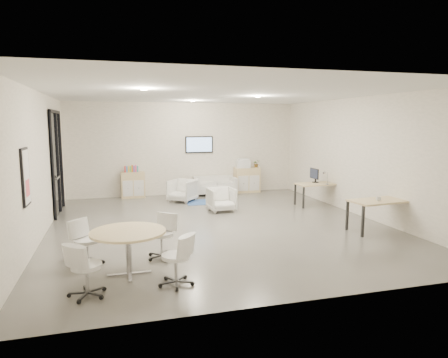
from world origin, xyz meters
name	(u,v)px	position (x,y,z in m)	size (l,w,h in m)	color
room_shell	(218,160)	(0.00, 0.00, 1.60)	(9.60, 10.60, 4.80)	#5A5852
glass_door	(57,159)	(-3.95, 2.51, 1.50)	(0.09, 1.90, 2.85)	black
artwork	(26,177)	(-3.97, -1.60, 1.55)	(0.05, 0.54, 1.04)	black
wall_tv	(199,145)	(0.50, 4.46, 1.75)	(0.98, 0.06, 0.58)	black
ceiling_spots	(202,96)	(-0.20, 0.83, 3.18)	(3.14, 4.14, 0.03)	#FFEAC6
sideboard_left	(133,185)	(-1.83, 4.27, 0.44)	(0.78, 0.40, 0.87)	tan
sideboard_right	(247,180)	(2.22, 4.26, 0.45)	(0.90, 0.44, 0.90)	tan
books	(131,169)	(-1.87, 4.28, 0.98)	(0.45, 0.14, 0.22)	red
printer	(243,163)	(2.07, 4.26, 1.06)	(0.53, 0.46, 0.34)	white
loveseat	(215,186)	(0.98, 4.13, 0.30)	(1.46, 0.73, 0.55)	silver
blue_rug	(207,202)	(0.40, 2.85, 0.01)	(1.34, 0.89, 0.01)	navy
armchair_left	(182,190)	(-0.35, 3.16, 0.39)	(0.76, 0.71, 0.78)	silver
armchair_right	(221,198)	(0.49, 1.46, 0.37)	(0.72, 0.67, 0.74)	silver
desk_rear	(318,185)	(3.53, 1.43, 0.62)	(1.35, 0.74, 0.69)	tan
desk_front	(380,203)	(3.47, -1.61, 0.67)	(1.49, 0.86, 0.74)	tan
monitor	(314,175)	(3.49, 1.58, 0.92)	(0.20, 0.50, 0.44)	black
round_table	(128,236)	(-2.26, -2.80, 0.67)	(1.23, 1.23, 0.75)	tan
meeting_chairs	(129,251)	(-2.26, -2.80, 0.41)	(2.19, 2.19, 0.82)	white
plant_cabinet	(256,164)	(2.58, 4.25, 1.01)	(0.25, 0.27, 0.21)	#3F7F3F
plant_floor	(69,256)	(-3.31, -1.76, 0.07)	(0.17, 0.30, 0.13)	#3F7F3F
cup	(379,199)	(3.34, -1.71, 0.80)	(0.11, 0.09, 0.11)	white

